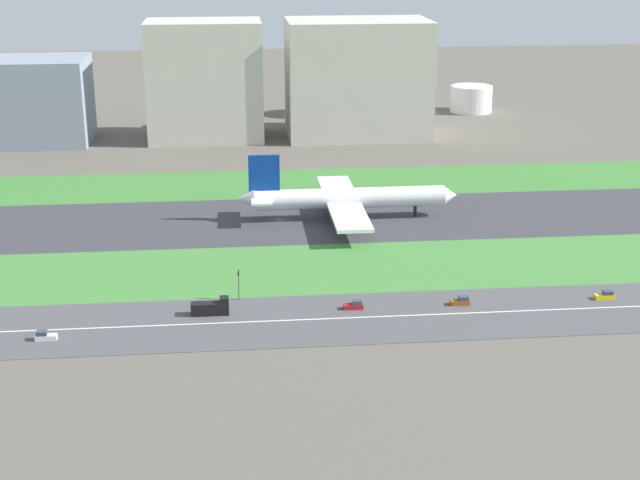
# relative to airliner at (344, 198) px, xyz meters

# --- Properties ---
(ground_plane) EXTENTS (800.00, 800.00, 0.00)m
(ground_plane) POSITION_rel_airliner_xyz_m (-19.04, -0.00, -6.23)
(ground_plane) COLOR #5B564C
(runway) EXTENTS (280.00, 46.00, 0.10)m
(runway) POSITION_rel_airliner_xyz_m (-19.04, -0.00, -6.18)
(runway) COLOR #38383D
(runway) RESTS_ON ground_plane
(grass_median_north) EXTENTS (280.00, 36.00, 0.10)m
(grass_median_north) POSITION_rel_airliner_xyz_m (-19.04, 41.00, -6.18)
(grass_median_north) COLOR #3D7A33
(grass_median_north) RESTS_ON ground_plane
(grass_median_south) EXTENTS (280.00, 36.00, 0.10)m
(grass_median_south) POSITION_rel_airliner_xyz_m (-19.04, -41.00, -6.18)
(grass_median_south) COLOR #427F38
(grass_median_south) RESTS_ON ground_plane
(highway) EXTENTS (280.00, 28.00, 0.10)m
(highway) POSITION_rel_airliner_xyz_m (-19.04, -73.00, -6.18)
(highway) COLOR #4C4C4F
(highway) RESTS_ON ground_plane
(highway_centerline) EXTENTS (266.00, 0.50, 0.01)m
(highway_centerline) POSITION_rel_airliner_xyz_m (-19.04, -73.00, -6.13)
(highway_centerline) COLOR silver
(highway_centerline) RESTS_ON highway
(airliner) EXTENTS (65.00, 56.00, 19.70)m
(airliner) POSITION_rel_airliner_xyz_m (0.00, 0.00, 0.00)
(airliner) COLOR white
(airliner) RESTS_ON runway
(truck_0) EXTENTS (8.40, 2.50, 4.00)m
(truck_0) POSITION_rel_airliner_xyz_m (-38.19, -68.00, -4.56)
(truck_0) COLOR black
(truck_0) RESTS_ON highway
(car_1) EXTENTS (4.40, 1.80, 2.00)m
(car_1) POSITION_rel_airliner_xyz_m (52.45, -68.00, -5.31)
(car_1) COLOR yellow
(car_1) RESTS_ON highway
(car_0) EXTENTS (4.40, 1.80, 2.00)m
(car_0) POSITION_rel_airliner_xyz_m (18.36, -68.00, -5.31)
(car_0) COLOR brown
(car_0) RESTS_ON highway
(car_3) EXTENTS (4.40, 1.80, 2.00)m
(car_3) POSITION_rel_airliner_xyz_m (-6.14, -68.00, -5.31)
(car_3) COLOR #B2191E
(car_3) RESTS_ON highway
(car_4) EXTENTS (4.40, 1.80, 2.00)m
(car_4) POSITION_rel_airliner_xyz_m (-72.59, -78.00, -5.31)
(car_4) COLOR silver
(car_4) RESTS_ON highway
(traffic_light) EXTENTS (0.36, 0.50, 7.20)m
(traffic_light) POSITION_rel_airliner_xyz_m (-31.90, -60.01, -1.94)
(traffic_light) COLOR #4C4C51
(traffic_light) RESTS_ON highway
(terminal_building) EXTENTS (42.46, 34.26, 33.14)m
(terminal_building) POSITION_rel_airliner_xyz_m (-109.04, 114.00, 10.34)
(terminal_building) COLOR gray
(terminal_building) RESTS_ON ground_plane
(hangar_building) EXTENTS (45.31, 30.35, 46.88)m
(hangar_building) POSITION_rel_airliner_xyz_m (-41.84, 114.00, 17.21)
(hangar_building) COLOR beige
(hangar_building) RESTS_ON ground_plane
(office_tower) EXTENTS (56.89, 36.39, 46.65)m
(office_tower) POSITION_rel_airliner_xyz_m (19.52, 114.00, 17.09)
(office_tower) COLOR beige
(office_tower) RESTS_ON ground_plane
(fuel_tank_west) EXTENTS (22.09, 22.09, 12.73)m
(fuel_tank_west) POSITION_rel_airliner_xyz_m (9.39, 159.00, 0.13)
(fuel_tank_west) COLOR silver
(fuel_tank_west) RESTS_ON ground_plane
(fuel_tank_centre) EXTENTS (24.46, 24.46, 12.27)m
(fuel_tank_centre) POSITION_rel_airliner_xyz_m (44.00, 159.00, -0.10)
(fuel_tank_centre) COLOR silver
(fuel_tank_centre) RESTS_ON ground_plane
(fuel_tank_east) EXTENTS (19.10, 19.10, 12.01)m
(fuel_tank_east) POSITION_rel_airliner_xyz_m (79.13, 159.00, -0.23)
(fuel_tank_east) COLOR silver
(fuel_tank_east) RESTS_ON ground_plane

